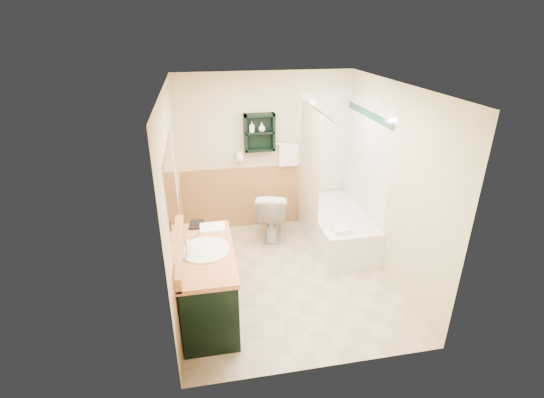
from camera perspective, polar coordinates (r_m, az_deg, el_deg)
The scene contains 25 objects.
floor at distance 5.21m, azimuth 2.01°, elevation -11.15°, with size 3.00×3.00×0.00m, color #C7AE91.
back_wall at distance 6.01m, azimuth -1.02°, elevation 6.69°, with size 2.60×0.04×2.40m, color #F3E9BE.
left_wall at distance 4.53m, azimuth -14.30°, elevation -0.18°, with size 0.04×3.00×2.40m, color #F3E9BE.
right_wall at distance 5.06m, azimuth 16.96°, elevation 2.14°, with size 0.04×3.00×2.40m, color #F3E9BE.
ceiling at distance 4.29m, azimuth 2.49°, elevation 16.26°, with size 2.60×3.00×0.04m, color white.
wainscot_left at distance 4.85m, azimuth -13.03°, elevation -7.70°, with size 2.98×2.98×1.00m, color tan, non-canonical shape.
wainscot_back at distance 6.23m, azimuth -0.91°, elevation 0.45°, with size 2.58×2.58×1.00m, color tan, non-canonical shape.
mirror_frame at distance 3.90m, azimuth -14.33°, elevation 0.61°, with size 1.30×1.30×1.00m, color #9B5E32, non-canonical shape.
mirror_glass at distance 3.90m, azimuth -14.26°, elevation 0.62°, with size 1.20×1.20×0.90m, color white, non-canonical shape.
tile_right at distance 5.72m, azimuth 13.11°, elevation 3.52°, with size 1.50×1.50×2.10m, color white, non-canonical shape.
tile_back at distance 6.27m, azimuth 8.39°, elevation 5.72°, with size 0.95×0.95×2.10m, color white, non-canonical shape.
tile_accent at distance 5.49m, azimuth 13.86°, elevation 11.85°, with size 1.50×1.50×0.10m, color #15492E, non-canonical shape.
wall_shelf at distance 5.79m, azimuth -1.83°, elevation 9.60°, with size 0.45×0.15×0.55m, color black.
hair_dryer at distance 5.88m, azimuth -4.73°, elevation 6.19°, with size 0.10×0.24×0.18m, color white, non-canonical shape.
towel_bar at distance 5.97m, azimuth 2.43°, elevation 8.05°, with size 0.40×0.06×0.40m, color white, non-canonical shape.
curtain_rod at distance 5.21m, azimuth 6.32°, elevation 12.88°, with size 0.03×0.03×1.60m, color silver.
shower_curtain at distance 5.59m, azimuth 5.41°, elevation 4.67°, with size 1.05×1.05×1.70m, color beige, non-canonical shape.
vanity at distance 4.44m, azimuth -9.26°, elevation -11.96°, with size 0.59×1.31×0.83m, color black.
bathtub at distance 5.85m, azimuth 9.48°, elevation -4.19°, with size 0.78×1.50×0.52m, color silver.
toilet at distance 5.89m, azimuth -0.02°, elevation -2.28°, with size 0.44×0.78×0.77m, color silver.
counter_towel at distance 4.59m, azimuth -8.60°, elevation -4.17°, with size 0.29×0.22×0.04m, color white.
vanity_book at distance 4.68m, azimuth -12.00°, elevation -2.56°, with size 0.17×0.02×0.23m, color black.
tub_towel at distance 5.20m, azimuth 10.09°, elevation -4.43°, with size 0.23×0.19×0.07m, color white.
soap_bottle_a at distance 5.76m, azimuth -2.93°, elevation 10.01°, with size 0.07×0.15×0.07m, color silver.
soap_bottle_b at distance 5.78m, azimuth -1.50°, elevation 10.22°, with size 0.10×0.13×0.10m, color silver.
Camera 1 is at (-0.97, -4.13, 3.01)m, focal length 26.00 mm.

